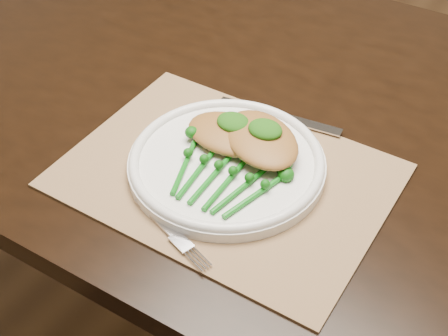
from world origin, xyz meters
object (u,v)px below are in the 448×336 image
Objects in this scene: dining_table at (247,238)px; dinner_plate at (227,162)px; broccolini_bundle at (219,180)px; chicken_fillet_left at (229,134)px; placemat at (226,175)px.

dinner_plate is at bearing -71.64° from dining_table.
dining_table is 9.92× the size of broccolini_bundle.
broccolini_bundle is at bearing -67.21° from chicken_fillet_left.
placemat is at bearing -71.11° from dining_table.
dinner_plate is at bearing -62.86° from chicken_fillet_left.
placemat is 0.07m from chicken_fillet_left.
dinner_plate reaches higher than dining_table.
chicken_fillet_left is at bearing 120.58° from dinner_plate.
broccolini_bundle is at bearing -71.64° from dining_table.
dining_table is at bearing 109.53° from placemat.
placemat is 0.04m from broccolini_bundle.
chicken_fillet_left is (-0.03, 0.05, 0.03)m from placemat.
broccolini_bundle is (0.04, -0.08, -0.01)m from chicken_fillet_left.
placemat is 2.77× the size of broccolini_bundle.
placemat is 3.44× the size of chicken_fillet_left.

